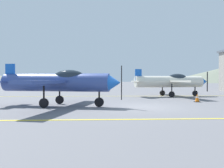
# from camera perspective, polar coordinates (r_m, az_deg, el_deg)

# --- Properties ---
(ground_plane) EXTENTS (400.00, 400.00, 0.00)m
(ground_plane) POSITION_cam_1_polar(r_m,az_deg,el_deg) (13.07, 7.68, -5.71)
(ground_plane) COLOR slate
(apron_line_near) EXTENTS (80.00, 0.16, 0.01)m
(apron_line_near) POSITION_cam_1_polar(r_m,az_deg,el_deg) (9.10, 12.44, -8.63)
(apron_line_near) COLOR yellow
(apron_line_near) RESTS_ON ground_plane
(apron_line_far) EXTENTS (80.00, 0.16, 0.01)m
(apron_line_far) POSITION_cam_1_polar(r_m,az_deg,el_deg) (21.60, 3.49, -3.05)
(apron_line_far) COLOR yellow
(apron_line_far) RESTS_ON ground_plane
(airplane_near) EXTENTS (7.38, 8.38, 2.52)m
(airplane_near) POSITION_cam_1_polar(r_m,az_deg,el_deg) (13.65, -13.00, 0.53)
(airplane_near) COLOR #33478C
(airplane_near) RESTS_ON ground_plane
(airplane_mid) EXTENTS (7.35, 8.44, 2.52)m
(airplane_mid) POSITION_cam_1_polar(r_m,az_deg,el_deg) (21.85, 14.76, 0.68)
(airplane_mid) COLOR silver
(airplane_mid) RESTS_ON ground_plane
(traffic_cone_front) EXTENTS (0.36, 0.36, 0.59)m
(traffic_cone_front) POSITION_cam_1_polar(r_m,az_deg,el_deg) (16.83, 20.62, -3.28)
(traffic_cone_front) COLOR black
(traffic_cone_front) RESTS_ON ground_plane
(hill_centerleft) EXTENTS (77.07, 77.07, 9.59)m
(hill_centerleft) POSITION_cam_1_polar(r_m,az_deg,el_deg) (162.56, 26.14, 2.03)
(hill_centerleft) COLOR slate
(hill_centerleft) RESTS_ON ground_plane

